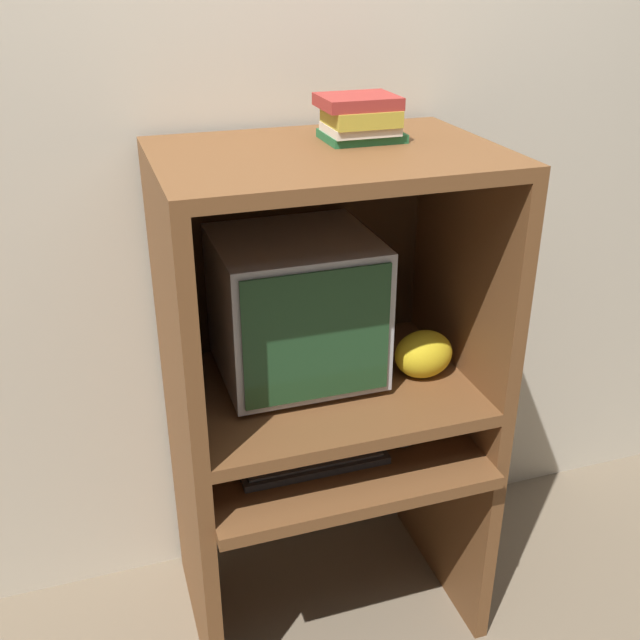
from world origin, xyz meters
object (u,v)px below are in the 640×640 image
mouse (402,441)px  snack_bag (424,354)px  keyboard (312,460)px  book_stack (360,118)px  crt_monitor (296,307)px

mouse → snack_bag: 0.25m
keyboard → book_stack: (0.19, 0.19, 0.86)m
snack_bag → mouse: bearing=-138.9°
crt_monitor → keyboard: (-0.01, -0.19, -0.37)m
crt_monitor → snack_bag: size_ratio=2.53×
crt_monitor → book_stack: size_ratio=2.03×
crt_monitor → mouse: bearing=-37.2°
crt_monitor → keyboard: bearing=-94.4°
mouse → book_stack: bearing=111.4°
keyboard → snack_bag: (0.35, 0.08, 0.22)m
snack_bag → crt_monitor: bearing=161.6°
crt_monitor → snack_bag: crt_monitor is taller
crt_monitor → mouse: 0.48m
crt_monitor → mouse: crt_monitor is taller
crt_monitor → mouse: (0.25, -0.19, -0.36)m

